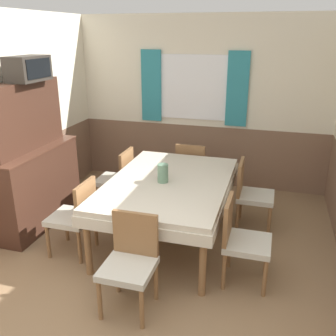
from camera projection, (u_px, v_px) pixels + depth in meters
The scene contains 12 objects.
wall_back at pixel (201, 103), 5.76m from camera, with size 4.29×0.09×2.60m.
wall_left at pixel (13, 122), 4.59m from camera, with size 0.05×4.11×2.60m.
dining_table at pixel (169, 188), 4.29m from camera, with size 1.36×1.99×0.75m.
chair_head_window at pixel (192, 168), 5.44m from camera, with size 0.44×0.44×0.86m.
chair_right_far at pixel (250, 192), 4.63m from camera, with size 0.44×0.44×0.86m.
chair_head_near at pixel (131, 259), 3.26m from camera, with size 0.44×0.44×0.86m.
chair_right_near at pixel (241, 238), 3.60m from camera, with size 0.44×0.44×0.86m.
chair_left_near at pixel (76, 214), 4.06m from camera, with size 0.44×0.44×0.86m.
chair_left_far at pixel (118, 177), 5.10m from camera, with size 0.44×0.44×0.86m.
sideboard at pixel (32, 167), 4.63m from camera, with size 0.46×1.39×1.80m.
tv at pixel (28, 69), 4.29m from camera, with size 0.29×0.55×0.29m.
vase at pixel (163, 173), 4.18m from camera, with size 0.12×0.12×0.21m.
Camera 1 is at (1.11, -1.94, 2.34)m, focal length 40.00 mm.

